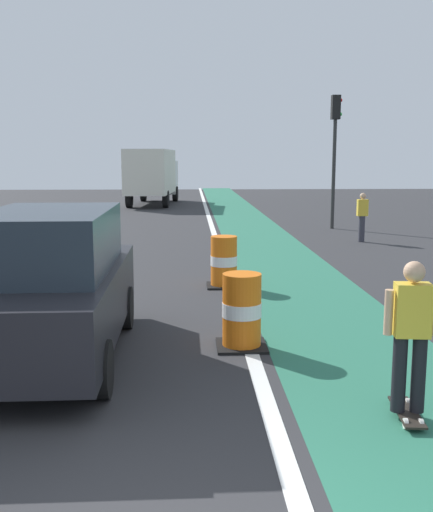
{
  "coord_description": "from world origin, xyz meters",
  "views": [
    {
      "loc": [
        0.06,
        -3.48,
        2.72
      ],
      "look_at": [
        0.48,
        6.37,
        1.1
      ],
      "focal_mm": 41.75,
      "sensor_mm": 36.0,
      "label": 1
    }
  ],
  "objects_px": {
    "traffic_light_corner": "(335,138)",
    "pedestrian_crossing": "(362,216)",
    "skateboarder_on_lane": "(411,335)",
    "traffic_barrel_mid": "(224,262)",
    "parked_suv_nearest": "(51,285)",
    "traffic_barrel_front": "(242,312)",
    "delivery_truck_down_block": "(153,173)"
  },
  "relations": [
    {
      "from": "skateboarder_on_lane",
      "to": "pedestrian_crossing",
      "type": "distance_m",
      "value": 13.8
    },
    {
      "from": "traffic_barrel_mid",
      "to": "pedestrian_crossing",
      "type": "xyz_separation_m",
      "value": [
        4.92,
        6.74,
        0.33
      ]
    },
    {
      "from": "skateboarder_on_lane",
      "to": "traffic_barrel_mid",
      "type": "xyz_separation_m",
      "value": [
        -1.57,
        6.65,
        -0.38
      ]
    },
    {
      "from": "traffic_barrel_front",
      "to": "delivery_truck_down_block",
      "type": "height_order",
      "value": "delivery_truck_down_block"
    },
    {
      "from": "delivery_truck_down_block",
      "to": "pedestrian_crossing",
      "type": "distance_m",
      "value": 18.23
    },
    {
      "from": "parked_suv_nearest",
      "to": "traffic_light_corner",
      "type": "distance_m",
      "value": 17.0
    },
    {
      "from": "parked_suv_nearest",
      "to": "delivery_truck_down_block",
      "type": "distance_m",
      "value": 27.71
    },
    {
      "from": "skateboarder_on_lane",
      "to": "traffic_light_corner",
      "type": "xyz_separation_m",
      "value": [
        3.28,
        17.18,
        2.59
      ]
    },
    {
      "from": "skateboarder_on_lane",
      "to": "parked_suv_nearest",
      "type": "height_order",
      "value": "parked_suv_nearest"
    },
    {
      "from": "parked_suv_nearest",
      "to": "delivery_truck_down_block",
      "type": "height_order",
      "value": "delivery_truck_down_block"
    },
    {
      "from": "delivery_truck_down_block",
      "to": "parked_suv_nearest",
      "type": "bearing_deg",
      "value": -89.3
    },
    {
      "from": "traffic_light_corner",
      "to": "pedestrian_crossing",
      "type": "height_order",
      "value": "traffic_light_corner"
    },
    {
      "from": "parked_suv_nearest",
      "to": "traffic_barrel_mid",
      "type": "xyz_separation_m",
      "value": [
        2.6,
        4.54,
        -0.5
      ]
    },
    {
      "from": "traffic_light_corner",
      "to": "pedestrian_crossing",
      "type": "relative_size",
      "value": 3.17
    },
    {
      "from": "traffic_barrel_front",
      "to": "traffic_light_corner",
      "type": "bearing_deg",
      "value": 71.84
    },
    {
      "from": "parked_suv_nearest",
      "to": "pedestrian_crossing",
      "type": "distance_m",
      "value": 13.57
    },
    {
      "from": "traffic_light_corner",
      "to": "pedestrian_crossing",
      "type": "xyz_separation_m",
      "value": [
        0.07,
        -3.79,
        -2.64
      ]
    },
    {
      "from": "skateboarder_on_lane",
      "to": "parked_suv_nearest",
      "type": "distance_m",
      "value": 4.68
    },
    {
      "from": "traffic_light_corner",
      "to": "skateboarder_on_lane",
      "type": "bearing_deg",
      "value": -100.8
    },
    {
      "from": "traffic_barrel_front",
      "to": "parked_suv_nearest",
      "type": "bearing_deg",
      "value": -172.04
    },
    {
      "from": "skateboarder_on_lane",
      "to": "traffic_barrel_front",
      "type": "xyz_separation_m",
      "value": [
        -1.55,
        2.47,
        -0.38
      ]
    },
    {
      "from": "skateboarder_on_lane",
      "to": "parked_suv_nearest",
      "type": "relative_size",
      "value": 0.37
    },
    {
      "from": "traffic_barrel_front",
      "to": "traffic_barrel_mid",
      "type": "bearing_deg",
      "value": 90.38
    },
    {
      "from": "traffic_barrel_mid",
      "to": "delivery_truck_down_block",
      "type": "relative_size",
      "value": 0.14
    },
    {
      "from": "parked_suv_nearest",
      "to": "traffic_light_corner",
      "type": "relative_size",
      "value": 0.91
    },
    {
      "from": "traffic_barrel_mid",
      "to": "delivery_truck_down_block",
      "type": "distance_m",
      "value": 23.38
    },
    {
      "from": "traffic_barrel_mid",
      "to": "pedestrian_crossing",
      "type": "distance_m",
      "value": 8.36
    },
    {
      "from": "skateboarder_on_lane",
      "to": "traffic_barrel_front",
      "type": "height_order",
      "value": "skateboarder_on_lane"
    },
    {
      "from": "delivery_truck_down_block",
      "to": "traffic_barrel_front",
      "type": "bearing_deg",
      "value": -83.8
    },
    {
      "from": "parked_suv_nearest",
      "to": "traffic_barrel_mid",
      "type": "distance_m",
      "value": 5.26
    },
    {
      "from": "parked_suv_nearest",
      "to": "pedestrian_crossing",
      "type": "xyz_separation_m",
      "value": [
        7.53,
        11.29,
        -0.17
      ]
    },
    {
      "from": "skateboarder_on_lane",
      "to": "traffic_light_corner",
      "type": "bearing_deg",
      "value": 79.2
    }
  ]
}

